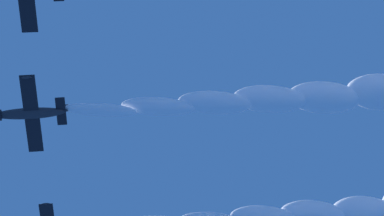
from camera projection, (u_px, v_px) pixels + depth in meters
airplane_left_wingman at (27, 114)px, 72.48m from camera, size 6.82×7.07×2.89m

